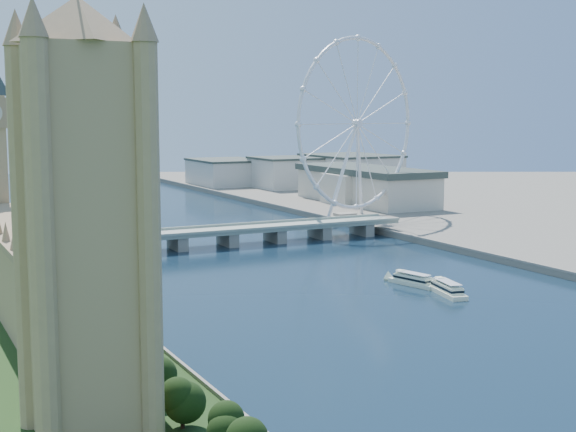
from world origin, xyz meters
TOP-DOWN VIEW (x-y plane):
  - tree_row at (-113.00, 66.00)m, footprint 8.65×200.65m
  - victoria_tower at (-135.00, 55.00)m, footprint 28.16×28.16m
  - parliament_range at (-128.00, 170.00)m, footprint 24.00×200.00m
  - westminster_bridge at (0.00, 300.00)m, footprint 220.00×22.00m
  - london_eye at (119.98, 355.08)m, footprint 113.60×39.12m
  - county_hall at (175.00, 430.00)m, footprint 54.00×144.00m
  - city_skyline at (39.22, 560.08)m, footprint 505.00×280.00m
  - tour_boat_near at (31.04, 163.69)m, footprint 12.87×27.93m
  - tour_boat_far at (32.68, 141.93)m, footprint 13.06×28.86m

SIDE VIEW (x-z plane):
  - county_hall at x=175.00m, z-range -17.50..17.50m
  - tour_boat_near at x=31.04m, z-range -2.98..2.98m
  - tour_boat_far at x=32.68m, z-range -3.08..3.08m
  - westminster_bridge at x=0.00m, z-range 1.88..11.38m
  - tree_row at x=-113.00m, z-range -1.33..18.03m
  - city_skyline at x=39.22m, z-range 0.96..32.96m
  - parliament_range at x=-128.00m, z-range -16.52..53.48m
  - victoria_tower at x=-135.00m, z-range -1.51..110.49m
  - london_eye at x=119.98m, z-range 5.37..129.67m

